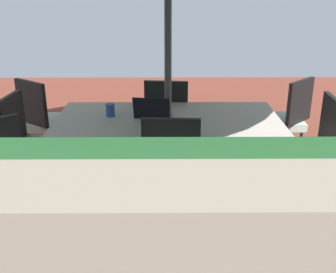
{
  "coord_description": "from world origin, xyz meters",
  "views": [
    {
      "loc": [
        0.02,
        3.43,
        1.94
      ],
      "look_at": [
        0.0,
        0.0,
        0.62
      ],
      "focal_mm": 44.24,
      "sensor_mm": 36.0,
      "label": 1
    }
  ],
  "objects_px": {
    "chair_southeast": "(46,118)",
    "laptop": "(153,114)",
    "chair_southwest": "(285,117)",
    "chair_north": "(170,180)",
    "chair_south": "(167,117)",
    "chair_northeast": "(2,180)",
    "chair_east": "(31,142)",
    "chair_west": "(310,144)",
    "dining_table": "(168,125)",
    "cup": "(110,110)"
  },
  "relations": [
    {
      "from": "chair_south",
      "to": "cup",
      "type": "xyz_separation_m",
      "value": [
        0.52,
        0.62,
        0.28
      ]
    },
    {
      "from": "chair_south",
      "to": "chair_east",
      "type": "height_order",
      "value": "same"
    },
    {
      "from": "chair_west",
      "to": "laptop",
      "type": "height_order",
      "value": "laptop"
    },
    {
      "from": "dining_table",
      "to": "chair_southeast",
      "type": "distance_m",
      "value": 1.48
    },
    {
      "from": "chair_southwest",
      "to": "chair_south",
      "type": "bearing_deg",
      "value": -44.18
    },
    {
      "from": "chair_southeast",
      "to": "chair_west",
      "type": "bearing_deg",
      "value": -158.99
    },
    {
      "from": "chair_southeast",
      "to": "laptop",
      "type": "relative_size",
      "value": 2.75
    },
    {
      "from": "dining_table",
      "to": "chair_north",
      "type": "height_order",
      "value": "chair_north"
    },
    {
      "from": "chair_southeast",
      "to": "cup",
      "type": "height_order",
      "value": "chair_southeast"
    },
    {
      "from": "chair_south",
      "to": "laptop",
      "type": "xyz_separation_m",
      "value": [
        0.13,
        0.7,
        0.27
      ]
    },
    {
      "from": "chair_southwest",
      "to": "chair_north",
      "type": "bearing_deg",
      "value": 5.53
    },
    {
      "from": "dining_table",
      "to": "laptop",
      "type": "bearing_deg",
      "value": -12.57
    },
    {
      "from": "chair_west",
      "to": "chair_north",
      "type": "bearing_deg",
      "value": -57.43
    },
    {
      "from": "chair_southeast",
      "to": "chair_north",
      "type": "height_order",
      "value": "same"
    },
    {
      "from": "chair_southeast",
      "to": "chair_south",
      "type": "bearing_deg",
      "value": -142.18
    },
    {
      "from": "dining_table",
      "to": "chair_west",
      "type": "relative_size",
      "value": 2.02
    },
    {
      "from": "chair_southwest",
      "to": "chair_east",
      "type": "relative_size",
      "value": 1.0
    },
    {
      "from": "laptop",
      "to": "cup",
      "type": "bearing_deg",
      "value": -2.56
    },
    {
      "from": "laptop",
      "to": "chair_northeast",
      "type": "bearing_deg",
      "value": 43.34
    },
    {
      "from": "dining_table",
      "to": "chair_south",
      "type": "bearing_deg",
      "value": -89.98
    },
    {
      "from": "chair_south",
      "to": "dining_table",
      "type": "bearing_deg",
      "value": 95.91
    },
    {
      "from": "chair_south",
      "to": "chair_west",
      "type": "height_order",
      "value": "same"
    },
    {
      "from": "chair_north",
      "to": "chair_east",
      "type": "bearing_deg",
      "value": 151.35
    },
    {
      "from": "chair_south",
      "to": "laptop",
      "type": "distance_m",
      "value": 0.76
    },
    {
      "from": "chair_northeast",
      "to": "chair_east",
      "type": "bearing_deg",
      "value": 53.12
    },
    {
      "from": "chair_north",
      "to": "chair_west",
      "type": "height_order",
      "value": "same"
    },
    {
      "from": "chair_southwest",
      "to": "laptop",
      "type": "distance_m",
      "value": 1.57
    },
    {
      "from": "chair_southeast",
      "to": "chair_east",
      "type": "bearing_deg",
      "value": 130.96
    },
    {
      "from": "dining_table",
      "to": "chair_east",
      "type": "distance_m",
      "value": 1.25
    },
    {
      "from": "chair_west",
      "to": "dining_table",
      "type": "bearing_deg",
      "value": -87.31
    },
    {
      "from": "chair_south",
      "to": "chair_north",
      "type": "bearing_deg",
      "value": 96.27
    },
    {
      "from": "chair_southeast",
      "to": "cup",
      "type": "bearing_deg",
      "value": 178.94
    },
    {
      "from": "dining_table",
      "to": "chair_northeast",
      "type": "height_order",
      "value": "chair_northeast"
    },
    {
      "from": "chair_southeast",
      "to": "chair_north",
      "type": "bearing_deg",
      "value": 169.03
    },
    {
      "from": "chair_northeast",
      "to": "cup",
      "type": "bearing_deg",
      "value": 10.99
    },
    {
      "from": "chair_southeast",
      "to": "chair_southwest",
      "type": "relative_size",
      "value": 1.0
    },
    {
      "from": "laptop",
      "to": "cup",
      "type": "distance_m",
      "value": 0.39
    },
    {
      "from": "chair_west",
      "to": "cup",
      "type": "relative_size",
      "value": 8.36
    },
    {
      "from": "chair_west",
      "to": "chair_east",
      "type": "xyz_separation_m",
      "value": [
        2.51,
        -0.07,
        0.0
      ]
    },
    {
      "from": "chair_south",
      "to": "cup",
      "type": "distance_m",
      "value": 0.85
    },
    {
      "from": "chair_south",
      "to": "chair_northeast",
      "type": "xyz_separation_m",
      "value": [
        1.22,
        1.44,
        0.0
      ]
    },
    {
      "from": "chair_southwest",
      "to": "laptop",
      "type": "height_order",
      "value": "laptop"
    },
    {
      "from": "laptop",
      "to": "chair_west",
      "type": "bearing_deg",
      "value": -172.34
    },
    {
      "from": "chair_north",
      "to": "cup",
      "type": "distance_m",
      "value": 1.02
    },
    {
      "from": "laptop",
      "to": "cup",
      "type": "height_order",
      "value": "laptop"
    },
    {
      "from": "laptop",
      "to": "chair_southwest",
      "type": "bearing_deg",
      "value": -143.66
    },
    {
      "from": "dining_table",
      "to": "chair_southwest",
      "type": "xyz_separation_m",
      "value": [
        -1.25,
        -0.73,
        -0.17
      ]
    },
    {
      "from": "chair_northeast",
      "to": "chair_north",
      "type": "bearing_deg",
      "value": -38.83
    },
    {
      "from": "dining_table",
      "to": "chair_south",
      "type": "xyz_separation_m",
      "value": [
        0.0,
        -0.73,
        -0.17
      ]
    },
    {
      "from": "chair_south",
      "to": "chair_southwest",
      "type": "bearing_deg",
      "value": -174.39
    }
  ]
}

